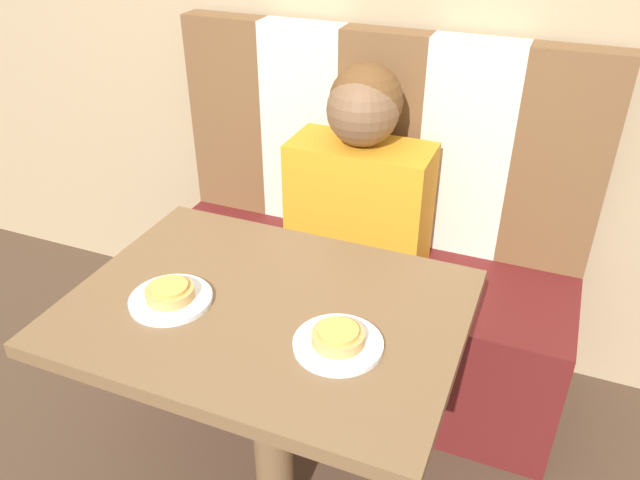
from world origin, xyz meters
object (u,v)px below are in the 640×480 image
object	(u,v)px
plate_left	(171,299)
pizza_left	(170,292)
plate_right	(338,344)
person	(361,172)
pizza_right	(338,336)

from	to	relation	value
plate_left	pizza_left	bearing A→B (deg)	0.00
plate_left	plate_right	xyz separation A→B (m)	(0.40, 0.00, 0.00)
plate_right	pizza_left	distance (m)	0.40
person	plate_right	bearing A→B (deg)	-74.54
plate_right	pizza_left	size ratio (longest dim) A/B	1.72
pizza_right	person	bearing A→B (deg)	105.46
person	plate_left	size ratio (longest dim) A/B	3.42
person	pizza_right	world-z (taller)	person
plate_left	pizza_right	world-z (taller)	pizza_right
plate_left	plate_right	bearing A→B (deg)	0.00
person	pizza_left	world-z (taller)	person
person	pizza_left	size ratio (longest dim) A/B	5.88
person	pizza_right	xyz separation A→B (m)	(0.20, -0.72, -0.01)
pizza_right	plate_left	bearing A→B (deg)	180.00
person	plate_right	distance (m)	0.75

